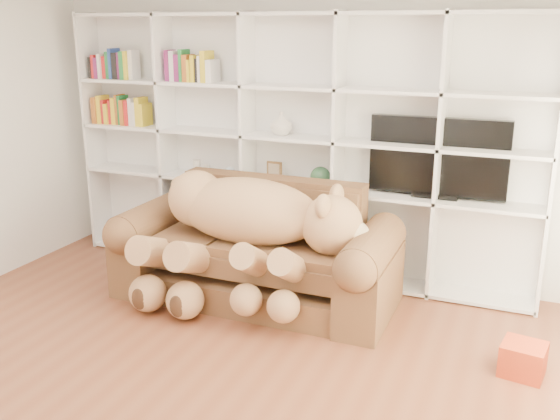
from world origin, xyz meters
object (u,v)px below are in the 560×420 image
at_px(gift_box, 523,359).
at_px(tv, 438,158).
at_px(sofa, 257,256).
at_px(teddy_bear, 244,226).

height_order(gift_box, tv, tv).
height_order(sofa, gift_box, sofa).
bearing_deg(sofa, tv, 27.62).
xyz_separation_m(gift_box, tv, (-0.83, 1.18, 1.09)).
bearing_deg(teddy_bear, sofa, 89.71).
xyz_separation_m(sofa, teddy_bear, (-0.02, -0.20, 0.33)).
relative_size(teddy_bear, tv, 1.62).
bearing_deg(sofa, gift_box, -12.09).
bearing_deg(teddy_bear, gift_box, -1.04).
distance_m(teddy_bear, gift_box, 2.30).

